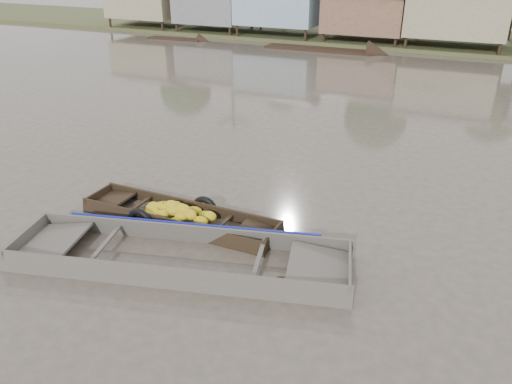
% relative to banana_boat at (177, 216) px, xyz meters
% --- Properties ---
extents(ground, '(120.00, 120.00, 0.00)m').
position_rel_banana_boat_xyz_m(ground, '(1.98, -0.49, -0.15)').
color(ground, '#4A4539').
rests_on(ground, ground).
extents(riverbank, '(120.00, 12.47, 10.22)m').
position_rel_banana_boat_xyz_m(riverbank, '(5.01, 31.37, 2.92)').
color(riverbank, '#384723').
rests_on(riverbank, ground).
extents(banana_boat, '(5.42, 1.47, 0.78)m').
position_rel_banana_boat_xyz_m(banana_boat, '(0.00, 0.00, 0.00)').
color(banana_boat, black).
rests_on(banana_boat, ground).
extents(viewer_boat, '(7.96, 3.85, 0.62)m').
position_rel_banana_boat_xyz_m(viewer_boat, '(1.13, -1.60, -0.08)').
color(viewer_boat, '#48433D').
rests_on(viewer_boat, ground).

